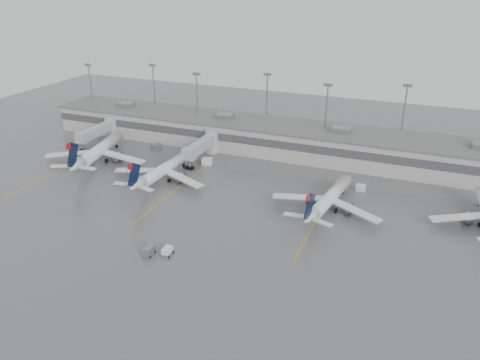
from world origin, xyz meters
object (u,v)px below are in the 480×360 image
at_px(jet_mid_left, 163,170).
at_px(baggage_tug, 167,252).
at_px(jet_far_left, 99,150).
at_px(jet_mid_right, 329,198).

distance_m(jet_mid_left, baggage_tug, 34.90).
distance_m(jet_far_left, jet_mid_right, 65.22).
relative_size(jet_mid_left, jet_mid_right, 1.03).
height_order(jet_far_left, jet_mid_left, jet_far_left).
bearing_deg(jet_mid_right, jet_far_left, -175.87).
relative_size(jet_far_left, jet_mid_left, 1.12).
relative_size(jet_mid_left, baggage_tug, 11.16).
distance_m(jet_mid_left, jet_mid_right, 42.02).
bearing_deg(jet_mid_right, baggage_tug, -120.65).
xyz_separation_m(jet_mid_right, baggage_tug, (-23.66, -29.29, -2.19)).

